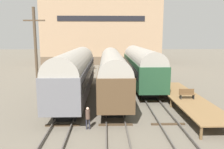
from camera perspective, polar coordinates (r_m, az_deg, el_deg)
The scene contains 12 objects.
ground_plane at distance 19.84m, azimuth 0.57°, elevation -9.74°, with size 200.00×200.00×0.00m, color #60594C.
track_left at distance 20.06m, azimuth -11.15°, elevation -9.29°, with size 2.60×60.00×0.26m.
track_middle at distance 19.79m, azimuth 0.57°, elevation -9.36°, with size 2.60×60.00×0.26m.
track_right at distance 20.34m, azimuth 12.12°, elevation -9.05°, with size 2.60×60.00×0.26m.
train_car_brown at distance 24.89m, azimuth 0.07°, elevation 1.15°, with size 2.88×18.85×5.05m.
train_car_grey at distance 23.51m, azimuth -9.67°, elevation 0.71°, with size 3.11×16.28×5.27m.
train_car_green at distance 29.98m, azimuth 7.52°, elevation 2.64°, with size 3.12×17.56×5.20m.
station_platform at distance 22.04m, azimuth 18.77°, elevation -5.82°, with size 3.11×13.59×0.98m.
bench at distance 21.40m, azimuth 18.95°, elevation -4.73°, with size 1.40×0.40×0.91m.
person_worker at distance 16.11m, azimuth -6.34°, elevation -10.74°, with size 0.32×0.32×1.67m.
utility_pole at distance 19.78m, azimuth -19.16°, elevation 3.63°, with size 1.80×0.24×9.07m.
warehouse_building at distance 58.45m, azimuth -2.70°, elevation 12.93°, with size 28.82×13.42×19.63m.
Camera 1 is at (-0.71, -18.68, 6.65)m, focal length 35.00 mm.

